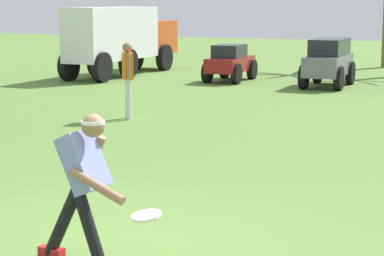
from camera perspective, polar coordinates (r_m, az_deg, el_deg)
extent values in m
plane|color=#587E35|center=(7.39, -5.84, -9.23)|extent=(80.00, 80.00, 0.00)
cylinder|color=black|center=(6.88, -7.82, -7.56)|extent=(0.37, 0.16, 0.72)
cylinder|color=black|center=(7.07, -9.81, -7.14)|extent=(0.45, 0.17, 0.69)
cube|color=red|center=(7.26, -10.65, -9.29)|extent=(0.27, 0.13, 0.10)
cube|color=#7A84C6|center=(6.75, -8.24, -2.59)|extent=(0.44, 0.38, 0.57)
sphere|color=#936B4C|center=(6.62, -7.54, 0.18)|extent=(0.23, 0.23, 0.21)
cylinder|color=white|center=(6.62, -7.55, 0.43)|extent=(0.24, 0.24, 0.03)
cylinder|color=#936B4C|center=(6.48, -7.27, -4.40)|extent=(0.58, 0.14, 0.27)
cylinder|color=#936B4C|center=(6.94, -7.53, -2.44)|extent=(0.29, 0.11, 0.49)
cylinder|color=white|center=(6.21, -3.51, -6.68)|extent=(0.36, 0.36, 0.06)
cylinder|color=silver|center=(15.23, -4.86, 2.16)|extent=(0.15, 0.15, 0.82)
cylinder|color=silver|center=(15.41, -4.92, 2.25)|extent=(0.15, 0.15, 0.82)
cube|color=orange|center=(15.24, -4.92, 4.74)|extent=(0.36, 0.39, 0.54)
cylinder|color=#936B4C|center=(15.04, -4.85, 4.71)|extent=(0.10, 0.10, 0.52)
cylinder|color=#936B4C|center=(15.45, -5.00, 4.84)|extent=(0.10, 0.10, 0.52)
sphere|color=#936B4C|center=(15.22, -4.94, 6.13)|extent=(0.28, 0.28, 0.20)
cube|color=maroon|center=(22.64, 2.94, 4.89)|extent=(0.98, 2.23, 0.42)
cube|color=#1E232B|center=(22.52, 2.87, 5.88)|extent=(0.83, 1.13, 0.38)
cylinder|color=black|center=(23.53, 2.51, 4.56)|extent=(0.20, 0.61, 0.60)
cylinder|color=black|center=(23.25, 4.61, 4.47)|extent=(0.20, 0.61, 0.60)
cylinder|color=black|center=(22.09, 1.18, 4.23)|extent=(0.20, 0.61, 0.60)
cylinder|color=black|center=(21.79, 3.40, 4.14)|extent=(0.20, 0.61, 0.60)
cube|color=slate|center=(21.44, 10.33, 4.73)|extent=(1.03, 2.43, 0.55)
cube|color=#1E232B|center=(21.55, 10.45, 6.10)|extent=(0.89, 1.82, 0.46)
cylinder|color=black|center=(22.38, 9.56, 4.25)|extent=(0.20, 0.66, 0.66)
cylinder|color=black|center=(22.19, 11.98, 4.12)|extent=(0.20, 0.66, 0.66)
cylinder|color=black|center=(20.76, 8.52, 3.86)|extent=(0.20, 0.66, 0.66)
cylinder|color=black|center=(20.55, 11.12, 3.73)|extent=(0.20, 0.66, 0.66)
cube|color=#CC4C19|center=(26.62, -2.92, 6.92)|extent=(1.06, 1.70, 1.15)
cube|color=white|center=(24.01, -6.11, 7.18)|extent=(1.17, 4.20, 1.65)
cylinder|color=black|center=(26.62, -4.35, 5.45)|extent=(0.24, 0.90, 0.90)
cylinder|color=black|center=(26.10, -2.11, 5.39)|extent=(0.24, 0.90, 0.90)
cylinder|color=black|center=(24.35, -7.25, 5.01)|extent=(0.24, 0.90, 0.90)
cylinder|color=black|center=(23.78, -4.86, 4.95)|extent=(0.24, 0.90, 0.90)
cylinder|color=black|center=(22.96, -9.37, 4.69)|extent=(0.24, 0.90, 0.90)
cylinder|color=black|center=(22.35, -6.89, 4.61)|extent=(0.24, 0.90, 0.90)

